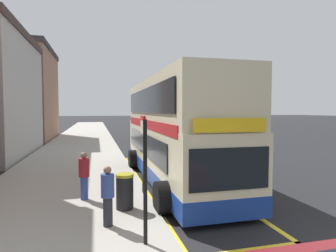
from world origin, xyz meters
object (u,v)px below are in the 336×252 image
parked_car_black_across (151,122)px  pedestrian_waiting_near_sign (108,194)px  bus_stop_sign (145,170)px  double_decker_bus (174,134)px  litter_bin (125,191)px  pedestrian_further_back (84,174)px

parked_car_black_across → pedestrian_waiting_near_sign: 47.06m
bus_stop_sign → pedestrian_waiting_near_sign: (-0.76, 1.13, -0.82)m
double_decker_bus → bus_stop_sign: (-2.27, -5.76, -0.28)m
pedestrian_waiting_near_sign → litter_bin: pedestrian_waiting_near_sign is taller
pedestrian_waiting_near_sign → litter_bin: bearing=65.0°
pedestrian_further_back → litter_bin: bearing=-45.5°
bus_stop_sign → parked_car_black_across: (9.26, 47.11, -0.99)m
litter_bin → parked_car_black_across: bearing=78.1°
parked_car_black_across → litter_bin: size_ratio=3.98×
bus_stop_sign → pedestrian_further_back: 3.90m
bus_stop_sign → double_decker_bus: bearing=68.5°
bus_stop_sign → litter_bin: bus_stop_sign is taller
bus_stop_sign → pedestrian_waiting_near_sign: bearing=124.1°
litter_bin → pedestrian_further_back: bearing=134.5°
parked_car_black_across → double_decker_bus: bearing=-99.6°
bus_stop_sign → litter_bin: size_ratio=2.68×
parked_car_black_across → pedestrian_waiting_near_sign: bearing=-102.3°
double_decker_bus → parked_car_black_across: bearing=80.4°
parked_car_black_across → litter_bin: (-9.47, -44.81, -0.13)m
double_decker_bus → bus_stop_sign: double_decker_bus is taller
parked_car_black_across → litter_bin: 45.80m
pedestrian_further_back → double_decker_bus: bearing=31.0°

